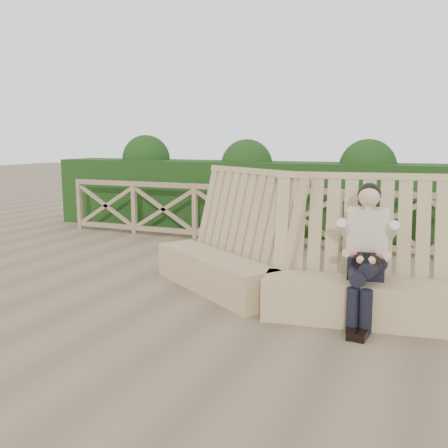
% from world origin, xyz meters
% --- Properties ---
extents(ground, '(60.00, 60.00, 0.00)m').
position_xyz_m(ground, '(0.00, 0.00, 0.00)').
color(ground, brown).
rests_on(ground, ground).
extents(bench, '(4.14, 1.87, 1.60)m').
position_xyz_m(bench, '(0.68, 0.32, 0.40)').
color(bench, '#998357').
rests_on(bench, ground).
extents(woman, '(0.46, 0.94, 1.50)m').
position_xyz_m(woman, '(1.63, 0.05, 0.80)').
color(woman, black).
rests_on(woman, ground).
extents(guardrail, '(10.10, 0.09, 1.10)m').
position_xyz_m(guardrail, '(0.00, 3.50, 0.55)').
color(guardrail, '#7E6549').
rests_on(guardrail, ground).
extents(hedge, '(12.00, 1.20, 1.50)m').
position_xyz_m(hedge, '(0.00, 4.70, 0.75)').
color(hedge, black).
rests_on(hedge, ground).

